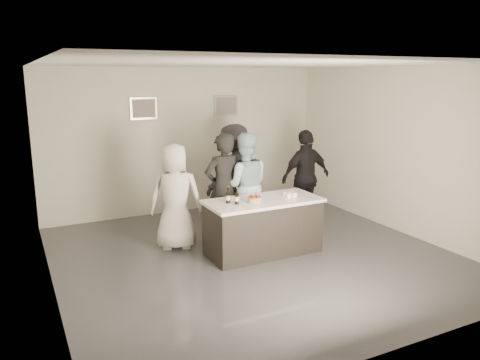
{
  "coord_description": "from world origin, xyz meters",
  "views": [
    {
      "loc": [
        -3.37,
        -6.23,
        2.83
      ],
      "look_at": [
        0.0,
        0.5,
        1.15
      ],
      "focal_mm": 35.0,
      "sensor_mm": 36.0,
      "label": 1
    }
  ],
  "objects_px": {
    "bar_counter": "(263,226)",
    "person_guest_right": "(306,177)",
    "person_guest_left": "(175,197)",
    "cake": "(255,200)",
    "person_main_blue": "(244,186)",
    "beer_bottle_a": "(228,195)",
    "person_main_black": "(223,188)",
    "beer_bottle_b": "(237,196)",
    "person_guest_back": "(234,174)"
  },
  "relations": [
    {
      "from": "beer_bottle_a",
      "to": "person_guest_left",
      "type": "bearing_deg",
      "value": 126.26
    },
    {
      "from": "cake",
      "to": "person_main_blue",
      "type": "distance_m",
      "value": 0.99
    },
    {
      "from": "beer_bottle_a",
      "to": "person_main_blue",
      "type": "distance_m",
      "value": 1.06
    },
    {
      "from": "beer_bottle_b",
      "to": "person_main_black",
      "type": "xyz_separation_m",
      "value": [
        0.17,
        0.87,
        -0.08
      ]
    },
    {
      "from": "person_guest_right",
      "to": "person_guest_left",
      "type": "bearing_deg",
      "value": 1.19
    },
    {
      "from": "beer_bottle_a",
      "to": "person_main_blue",
      "type": "bearing_deg",
      "value": 49.0
    },
    {
      "from": "cake",
      "to": "person_guest_back",
      "type": "distance_m",
      "value": 1.9
    },
    {
      "from": "person_main_blue",
      "to": "person_guest_left",
      "type": "distance_m",
      "value": 1.28
    },
    {
      "from": "person_main_blue",
      "to": "person_guest_right",
      "type": "xyz_separation_m",
      "value": [
        1.43,
        0.18,
        -0.02
      ]
    },
    {
      "from": "bar_counter",
      "to": "person_guest_right",
      "type": "distance_m",
      "value": 1.9
    },
    {
      "from": "bar_counter",
      "to": "beer_bottle_b",
      "type": "distance_m",
      "value": 0.77
    },
    {
      "from": "beer_bottle_b",
      "to": "person_guest_back",
      "type": "relative_size",
      "value": 0.13
    },
    {
      "from": "cake",
      "to": "beer_bottle_b",
      "type": "bearing_deg",
      "value": 172.97
    },
    {
      "from": "beer_bottle_a",
      "to": "person_guest_right",
      "type": "bearing_deg",
      "value": 24.84
    },
    {
      "from": "person_main_blue",
      "to": "person_guest_right",
      "type": "bearing_deg",
      "value": -152.45
    },
    {
      "from": "person_main_blue",
      "to": "person_guest_right",
      "type": "relative_size",
      "value": 1.02
    },
    {
      "from": "person_main_black",
      "to": "person_guest_back",
      "type": "relative_size",
      "value": 0.98
    },
    {
      "from": "bar_counter",
      "to": "beer_bottle_a",
      "type": "xyz_separation_m",
      "value": [
        -0.6,
        0.05,
        0.58
      ]
    },
    {
      "from": "bar_counter",
      "to": "beer_bottle_b",
      "type": "bearing_deg",
      "value": -173.42
    },
    {
      "from": "beer_bottle_a",
      "to": "person_main_black",
      "type": "bearing_deg",
      "value": 70.95
    },
    {
      "from": "person_main_black",
      "to": "person_guest_right",
      "type": "relative_size",
      "value": 1.03
    },
    {
      "from": "beer_bottle_b",
      "to": "beer_bottle_a",
      "type": "bearing_deg",
      "value": 130.88
    },
    {
      "from": "person_main_blue",
      "to": "person_guest_left",
      "type": "xyz_separation_m",
      "value": [
        -1.28,
        -0.0,
        -0.05
      ]
    },
    {
      "from": "person_main_blue",
      "to": "person_guest_left",
      "type": "relative_size",
      "value": 1.06
    },
    {
      "from": "person_guest_left",
      "to": "person_guest_right",
      "type": "xyz_separation_m",
      "value": [
        2.7,
        0.18,
        0.03
      ]
    },
    {
      "from": "bar_counter",
      "to": "person_guest_right",
      "type": "relative_size",
      "value": 1.01
    },
    {
      "from": "cake",
      "to": "person_guest_right",
      "type": "distance_m",
      "value": 2.07
    },
    {
      "from": "cake",
      "to": "beer_bottle_a",
      "type": "distance_m",
      "value": 0.42
    },
    {
      "from": "beer_bottle_a",
      "to": "person_guest_back",
      "type": "xyz_separation_m",
      "value": [
        0.92,
        1.68,
        -0.06
      ]
    },
    {
      "from": "person_main_black",
      "to": "person_main_blue",
      "type": "distance_m",
      "value": 0.43
    },
    {
      "from": "person_main_blue",
      "to": "person_guest_back",
      "type": "bearing_deg",
      "value": -84.41
    },
    {
      "from": "bar_counter",
      "to": "cake",
      "type": "xyz_separation_m",
      "value": [
        -0.21,
        -0.09,
        0.49
      ]
    },
    {
      "from": "person_guest_left",
      "to": "person_guest_right",
      "type": "distance_m",
      "value": 2.71
    },
    {
      "from": "beer_bottle_a",
      "to": "beer_bottle_b",
      "type": "xyz_separation_m",
      "value": [
        0.1,
        -0.11,
        0.0
      ]
    },
    {
      "from": "bar_counter",
      "to": "person_main_black",
      "type": "bearing_deg",
      "value": 112.22
    },
    {
      "from": "beer_bottle_b",
      "to": "person_main_blue",
      "type": "bearing_deg",
      "value": 56.68
    },
    {
      "from": "cake",
      "to": "beer_bottle_b",
      "type": "distance_m",
      "value": 0.31
    },
    {
      "from": "person_main_blue",
      "to": "person_guest_right",
      "type": "distance_m",
      "value": 1.44
    },
    {
      "from": "cake",
      "to": "person_main_blue",
      "type": "bearing_deg",
      "value": 71.96
    },
    {
      "from": "bar_counter",
      "to": "beer_bottle_b",
      "type": "relative_size",
      "value": 7.15
    },
    {
      "from": "beer_bottle_b",
      "to": "person_main_blue",
      "type": "relative_size",
      "value": 0.14
    },
    {
      "from": "cake",
      "to": "person_guest_left",
      "type": "xyz_separation_m",
      "value": [
        -0.97,
        0.94,
        -0.05
      ]
    },
    {
      "from": "person_guest_left",
      "to": "beer_bottle_b",
      "type": "bearing_deg",
      "value": 148.14
    },
    {
      "from": "bar_counter",
      "to": "person_guest_left",
      "type": "xyz_separation_m",
      "value": [
        -1.18,
        0.85,
        0.43
      ]
    },
    {
      "from": "cake",
      "to": "person_main_black",
      "type": "xyz_separation_m",
      "value": [
        -0.12,
        0.91,
        0.01
      ]
    },
    {
      "from": "person_guest_left",
      "to": "person_guest_right",
      "type": "bearing_deg",
      "value": -154.83
    },
    {
      "from": "person_main_black",
      "to": "person_main_blue",
      "type": "bearing_deg",
      "value": -178.69
    },
    {
      "from": "person_main_black",
      "to": "cake",
      "type": "bearing_deg",
      "value": 94.05
    },
    {
      "from": "person_guest_left",
      "to": "bar_counter",
      "type": "bearing_deg",
      "value": 165.49
    },
    {
      "from": "bar_counter",
      "to": "person_guest_back",
      "type": "height_order",
      "value": "person_guest_back"
    }
  ]
}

